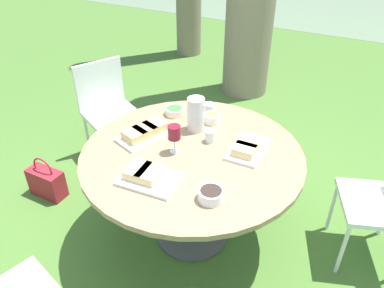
# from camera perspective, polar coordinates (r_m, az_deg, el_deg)

# --- Properties ---
(ground_plane) EXTENTS (40.00, 40.00, 0.00)m
(ground_plane) POSITION_cam_1_polar(r_m,az_deg,el_deg) (2.84, -0.00, -13.49)
(ground_plane) COLOR #446B2B
(river_strip) EXTENTS (40.00, 4.47, 0.01)m
(river_strip) POSITION_cam_1_polar(r_m,az_deg,el_deg) (9.43, 22.89, 18.67)
(river_strip) COLOR #6B7F5B
(river_strip) RESTS_ON ground_plane
(dining_table) EXTENTS (1.40, 1.40, 0.74)m
(dining_table) POSITION_cam_1_polar(r_m,az_deg,el_deg) (2.41, -0.00, -3.08)
(dining_table) COLOR #4C4C51
(dining_table) RESTS_ON ground_plane
(chair_near_left) EXTENTS (0.57, 0.58, 0.89)m
(chair_near_left) POSITION_cam_1_polar(r_m,az_deg,el_deg) (3.44, -12.81, 5.92)
(chair_near_left) COLOR silver
(chair_near_left) RESTS_ON ground_plane
(water_pitcher) EXTENTS (0.13, 0.12, 0.24)m
(water_pitcher) POSITION_cam_1_polar(r_m,az_deg,el_deg) (2.51, 0.60, 4.55)
(water_pitcher) COLOR silver
(water_pitcher) RESTS_ON dining_table
(wine_glass) EXTENTS (0.08, 0.08, 0.19)m
(wine_glass) POSITION_cam_1_polar(r_m,az_deg,el_deg) (2.28, -2.73, 1.66)
(wine_glass) COLOR silver
(wine_glass) RESTS_ON dining_table
(platter_bread_main) EXTENTS (0.35, 0.26, 0.07)m
(platter_bread_main) POSITION_cam_1_polar(r_m,az_deg,el_deg) (2.13, -6.97, -4.77)
(platter_bread_main) COLOR white
(platter_bread_main) RESTS_ON dining_table
(platter_charcuterie) EXTENTS (0.21, 0.34, 0.07)m
(platter_charcuterie) POSITION_cam_1_polar(r_m,az_deg,el_deg) (2.36, 8.38, -0.62)
(platter_charcuterie) COLOR white
(platter_charcuterie) RESTS_ON dining_table
(platter_sandwich_side) EXTENTS (0.31, 0.42, 0.08)m
(platter_sandwich_side) POSITION_cam_1_polar(r_m,az_deg,el_deg) (2.50, -7.15, 1.80)
(platter_sandwich_side) COLOR white
(platter_sandwich_side) RESTS_ON dining_table
(bowl_fries) EXTENTS (0.12, 0.12, 0.06)m
(bowl_fries) POSITION_cam_1_polar(r_m,az_deg,el_deg) (2.65, 3.08, 4.01)
(bowl_fries) COLOR white
(bowl_fries) RESTS_ON dining_table
(bowl_salad) EXTENTS (0.14, 0.14, 0.05)m
(bowl_salad) POSITION_cam_1_polar(r_m,az_deg,el_deg) (2.74, -2.66, 5.08)
(bowl_salad) COLOR beige
(bowl_salad) RESTS_ON dining_table
(bowl_olives) EXTENTS (0.14, 0.14, 0.06)m
(bowl_olives) POSITION_cam_1_polar(r_m,az_deg,el_deg) (1.99, 2.90, -7.66)
(bowl_olives) COLOR white
(bowl_olives) RESTS_ON dining_table
(cup_water_near) EXTENTS (0.07, 0.07, 0.08)m
(cup_water_near) POSITION_cam_1_polar(r_m,az_deg,el_deg) (2.75, 2.67, 5.40)
(cup_water_near) COLOR silver
(cup_water_near) RESTS_ON dining_table
(cup_water_far) EXTENTS (0.06, 0.06, 0.08)m
(cup_water_far) POSITION_cam_1_polar(r_m,az_deg,el_deg) (2.43, 2.75, 1.19)
(cup_water_far) COLOR silver
(cup_water_far) RESTS_ON dining_table
(handbag) EXTENTS (0.30, 0.14, 0.37)m
(handbag) POSITION_cam_1_polar(r_m,az_deg,el_deg) (3.29, -21.26, -5.43)
(handbag) COLOR maroon
(handbag) RESTS_ON ground_plane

